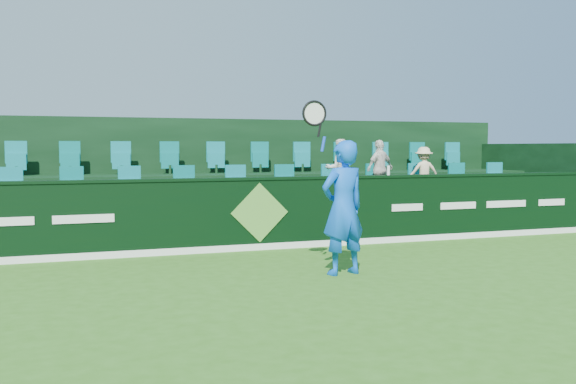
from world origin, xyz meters
name	(u,v)px	position (x,y,z in m)	size (l,w,h in m)	color
ground	(348,296)	(0.00, 0.00, 0.00)	(60.00, 60.00, 0.00)	#316818
sponsor_hoarding	(258,213)	(0.00, 4.00, 0.67)	(16.00, 0.25, 1.35)	black
stand_tier_front	(242,222)	(0.00, 5.10, 0.40)	(16.00, 2.00, 0.80)	black
stand_tier_back	(220,202)	(0.00, 7.00, 0.65)	(16.00, 1.80, 1.30)	black
stand_rear	(216,176)	(0.00, 7.44, 1.22)	(16.00, 4.10, 2.60)	black
seat_row_front	(237,186)	(0.00, 5.50, 1.10)	(13.50, 0.50, 0.60)	#107980
seat_row_back	(217,160)	(0.00, 7.30, 1.60)	(13.50, 0.50, 0.60)	#107980
tennis_player	(343,207)	(0.51, 1.32, 1.02)	(1.13, 0.62, 2.61)	blue
spectator_left	(339,169)	(2.16, 5.12, 1.44)	(0.62, 0.49, 1.28)	white
spectator_middle	(380,169)	(3.12, 5.12, 1.43)	(0.74, 0.31, 1.27)	silver
spectator_right	(424,172)	(4.22, 5.12, 1.36)	(0.72, 0.41, 1.11)	beige
towel	(344,174)	(1.75, 4.00, 1.38)	(0.40, 0.26, 0.06)	white
drinks_bottle	(388,170)	(2.72, 4.00, 1.44)	(0.06, 0.06, 0.19)	white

